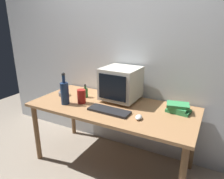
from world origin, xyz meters
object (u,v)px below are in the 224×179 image
(cd_spindle, at_px, (64,94))
(metal_canister, at_px, (82,96))
(bottle_short, at_px, (85,92))
(keyboard, at_px, (109,111))
(crt_monitor, at_px, (121,84))
(book_stack, at_px, (178,108))
(bottle_tall, at_px, (65,92))
(computer_mouse, at_px, (139,117))

(cd_spindle, distance_m, metal_canister, 0.35)
(bottle_short, bearing_deg, metal_canister, -67.74)
(metal_canister, bearing_deg, cd_spindle, 164.12)
(keyboard, xyz_separation_m, metal_canister, (-0.37, 0.06, 0.06))
(crt_monitor, bearing_deg, bottle_short, -165.32)
(crt_monitor, bearing_deg, cd_spindle, -164.74)
(bottle_short, xyz_separation_m, book_stack, (1.04, 0.08, -0.02))
(metal_canister, bearing_deg, keyboard, -9.72)
(bottle_short, height_order, cd_spindle, bottle_short)
(keyboard, xyz_separation_m, bottle_short, (-0.44, 0.23, 0.05))
(bottle_tall, bearing_deg, bottle_short, 75.11)
(keyboard, distance_m, book_stack, 0.67)
(computer_mouse, xyz_separation_m, bottle_short, (-0.75, 0.24, 0.04))
(bottle_tall, bearing_deg, keyboard, 4.12)
(metal_canister, bearing_deg, crt_monitor, 39.30)
(computer_mouse, xyz_separation_m, cd_spindle, (-1.01, 0.17, 0.00))
(keyboard, distance_m, metal_canister, 0.38)
(keyboard, height_order, bottle_tall, bottle_tall)
(bottle_short, bearing_deg, computer_mouse, -17.95)
(bottle_short, height_order, metal_canister, bottle_short)
(crt_monitor, bearing_deg, bottle_tall, -141.77)
(keyboard, height_order, metal_canister, metal_canister)
(computer_mouse, xyz_separation_m, book_stack, (0.28, 0.32, 0.02))
(cd_spindle, xyz_separation_m, metal_canister, (0.33, -0.09, 0.05))
(computer_mouse, bearing_deg, metal_canister, 162.76)
(computer_mouse, distance_m, bottle_tall, 0.83)
(keyboard, distance_m, cd_spindle, 0.72)
(keyboard, height_order, cd_spindle, cd_spindle)
(crt_monitor, xyz_separation_m, book_stack, (0.63, -0.03, -0.15))
(computer_mouse, xyz_separation_m, metal_canister, (-0.68, 0.07, 0.06))
(bottle_tall, distance_m, book_stack, 1.16)
(bottle_short, height_order, book_stack, bottle_short)
(bottle_tall, xyz_separation_m, book_stack, (1.11, 0.35, -0.09))
(bottle_short, bearing_deg, book_stack, 4.31)
(bottle_tall, xyz_separation_m, metal_canister, (0.14, 0.10, -0.05))
(bottle_tall, relative_size, book_stack, 1.40)
(crt_monitor, bearing_deg, book_stack, -2.54)
(keyboard, relative_size, cd_spindle, 3.50)
(computer_mouse, xyz_separation_m, bottle_tall, (-0.82, -0.03, 0.11))
(computer_mouse, relative_size, bottle_tall, 0.29)
(keyboard, relative_size, metal_canister, 2.80)
(crt_monitor, height_order, computer_mouse, crt_monitor)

